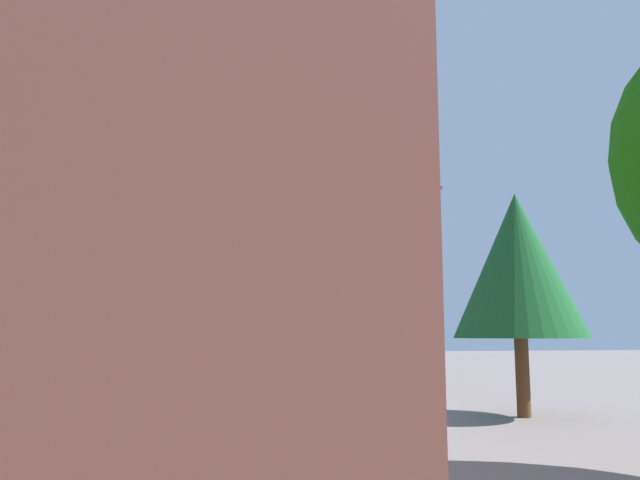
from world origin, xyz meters
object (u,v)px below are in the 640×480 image
(utility_pole, at_px, (424,276))
(tree_near, at_px, (313,277))
(fire_hydrant, at_px, (228,413))
(tree_far, at_px, (518,265))
(signal_pole_assembly, at_px, (330,251))

(utility_pole, relative_size, tree_near, 1.16)
(fire_hydrant, height_order, tree_far, tree_far)
(signal_pole_assembly, distance_m, fire_hydrant, 8.42)
(utility_pole, xyz_separation_m, fire_hydrant, (-8.49, 7.86, -3.90))
(utility_pole, distance_m, tree_far, 7.39)
(tree_near, bearing_deg, tree_far, -169.81)
(signal_pole_assembly, bearing_deg, utility_pole, -60.59)
(fire_hydrant, height_order, tree_near, tree_near)
(fire_hydrant, bearing_deg, tree_far, -81.70)
(fire_hydrant, distance_m, tree_far, 8.49)
(signal_pole_assembly, relative_size, tree_near, 0.94)
(signal_pole_assembly, relative_size, tree_far, 1.16)
(signal_pole_assembly, height_order, tree_far, signal_pole_assembly)
(utility_pole, bearing_deg, fire_hydrant, 137.23)
(utility_pole, relative_size, fire_hydrant, 10.11)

